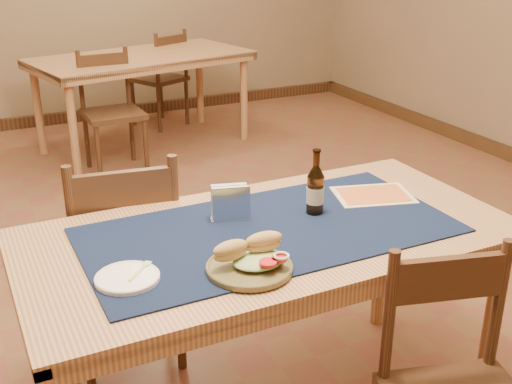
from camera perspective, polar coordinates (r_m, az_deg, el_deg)
name	(u,v)px	position (r m, az deg, el deg)	size (l,w,h in m)	color
room	(177,1)	(2.63, -7.02, 16.50)	(6.04, 7.04, 2.84)	brown
main_table	(269,253)	(2.13, 1.19, -5.47)	(1.60, 0.80, 0.75)	tan
placemat	(270,230)	(2.09, 1.21, -3.40)	(1.20, 0.60, 0.01)	#0F1B39
baseboard	(191,299)	(3.07, -5.83, -9.41)	(6.00, 7.00, 0.10)	#49301A
back_table	(142,65)	(5.23, -10.10, 11.02)	(1.80, 1.15, 0.75)	tan
chair_main_far	(125,255)	(2.58, -11.61, -5.48)	(0.48, 0.48, 0.92)	#49301A
chair_back_near	(112,110)	(4.78, -12.71, 7.13)	(0.41, 0.41, 0.87)	#49301A
chair_back_far	(162,77)	(5.85, -8.38, 10.08)	(0.53, 0.53, 0.86)	#49301A
sandwich_plate	(251,261)	(1.84, -0.44, -6.16)	(0.25, 0.25, 0.10)	brown
side_plate	(127,277)	(1.83, -11.37, -7.45)	(0.18, 0.18, 0.02)	white
fork	(141,269)	(1.85, -10.17, -6.79)	(0.09, 0.09, 0.00)	#A6E27C
beer_bottle	(315,190)	(2.18, 5.30, 0.19)	(0.06, 0.06, 0.23)	#40230B
napkin_holder	(231,203)	(2.14, -2.28, -1.02)	(0.14, 0.08, 0.12)	silver
menu_card	(373,195)	(2.39, 10.37, -0.25)	(0.32, 0.27, 0.01)	beige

